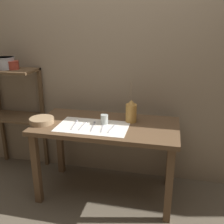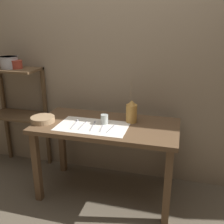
{
  "view_description": "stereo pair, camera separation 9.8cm",
  "coord_description": "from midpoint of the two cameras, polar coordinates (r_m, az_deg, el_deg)",
  "views": [
    {
      "loc": [
        0.53,
        -2.15,
        1.62
      ],
      "look_at": [
        0.05,
        0.0,
        0.86
      ],
      "focal_mm": 42.0,
      "sensor_mm": 36.0,
      "label": 1
    },
    {
      "loc": [
        0.63,
        -2.13,
        1.62
      ],
      "look_at": [
        0.05,
        0.0,
        0.86
      ],
      "focal_mm": 42.0,
      "sensor_mm": 36.0,
      "label": 2
    }
  ],
  "objects": [
    {
      "name": "fork_inner",
      "position": [
        2.3,
        -1.02,
        -3.39
      ],
      "size": [
        0.04,
        0.2,
        0.0
      ],
      "color": "#A8A8AD",
      "rests_on": "wooden_table"
    },
    {
      "name": "wooden_bowl",
      "position": [
        2.5,
        -13.76,
        -1.59
      ],
      "size": [
        0.22,
        0.22,
        0.05
      ],
      "color": "#9E7F5B",
      "rests_on": "wooden_table"
    },
    {
      "name": "metal_pot_large",
      "position": [
        2.94,
        -20.59,
        10.15
      ],
      "size": [
        0.19,
        0.19,
        0.12
      ],
      "color": "#A8A8AD",
      "rests_on": "wooden_shelf_unit"
    },
    {
      "name": "metal_pot_small",
      "position": [
        2.9,
        -19.13,
        9.82
      ],
      "size": [
        0.12,
        0.12,
        0.09
      ],
      "color": "#9E3828",
      "rests_on": "wooden_shelf_unit"
    },
    {
      "name": "wooden_table",
      "position": [
        2.43,
        -0.08,
        -4.87
      ],
      "size": [
        1.31,
        0.66,
        0.74
      ],
      "color": "brown",
      "rests_on": "ground_plane"
    },
    {
      "name": "stone_wall_back",
      "position": [
        2.68,
        2.42,
        10.06
      ],
      "size": [
        7.0,
        0.06,
        2.4
      ],
      "color": "gray",
      "rests_on": "ground_plane"
    },
    {
      "name": "ground_plane",
      "position": [
        2.75,
        -0.07,
        -17.02
      ],
      "size": [
        12.0,
        12.0,
        0.0
      ],
      "primitive_type": "plane",
      "color": "brown"
    },
    {
      "name": "spoon_inner",
      "position": [
        2.43,
        -6.72,
        -2.21
      ],
      "size": [
        0.04,
        0.21,
        0.02
      ],
      "color": "#A8A8AD",
      "rests_on": "wooden_table"
    },
    {
      "name": "knife_center",
      "position": [
        2.28,
        1.03,
        -3.59
      ],
      "size": [
        0.03,
        0.2,
        0.0
      ],
      "color": "#A8A8AD",
      "rests_on": "wooden_table"
    },
    {
      "name": "spoon_outer",
      "position": [
        2.38,
        -2.78,
        -2.59
      ],
      "size": [
        0.04,
        0.21,
        0.02
      ],
      "color": "#A8A8AD",
      "rests_on": "wooden_table"
    },
    {
      "name": "linen_cloth",
      "position": [
        2.34,
        -3.08,
        -3.1
      ],
      "size": [
        0.63,
        0.37,
        0.0
      ],
      "color": "white",
      "rests_on": "wooden_table"
    },
    {
      "name": "pitcher_with_flowers",
      "position": [
        2.41,
        5.42,
        -0.0
      ],
      "size": [
        0.1,
        0.1,
        0.41
      ],
      "color": "#B7843D",
      "rests_on": "wooden_table"
    },
    {
      "name": "glass_tumbler_near",
      "position": [
        2.37,
        -0.49,
        -1.59
      ],
      "size": [
        0.07,
        0.07,
        0.09
      ],
      "color": "#B7C1BC",
      "rests_on": "wooden_table"
    },
    {
      "name": "fork_outer",
      "position": [
        2.36,
        -5.23,
        -2.88
      ],
      "size": [
        0.02,
        0.2,
        0.0
      ],
      "color": "#A8A8AD",
      "rests_on": "wooden_table"
    },
    {
      "name": "wooden_shelf_unit",
      "position": [
        3.05,
        -19.02,
        2.65
      ],
      "size": [
        0.58,
        0.32,
        1.16
      ],
      "color": "brown",
      "rests_on": "ground_plane"
    }
  ]
}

